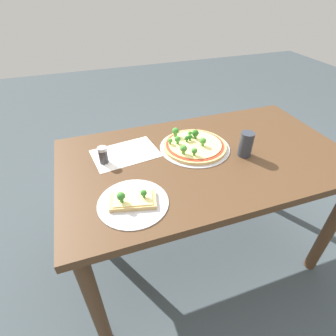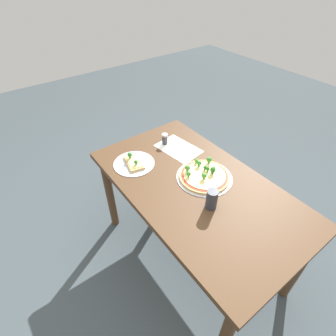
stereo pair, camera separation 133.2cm
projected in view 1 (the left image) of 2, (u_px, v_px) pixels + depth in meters
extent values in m
plane|color=#3D474C|center=(196.00, 251.00, 1.65)|extent=(8.00, 8.00, 0.00)
cube|color=#4C331E|center=(205.00, 159.00, 1.22)|extent=(1.32, 0.75, 0.04)
cylinder|color=#4C331E|center=(95.00, 304.00, 1.05)|extent=(0.06, 0.06, 0.69)
cylinder|color=#4C331E|center=(330.00, 227.00, 1.36)|extent=(0.06, 0.06, 0.69)
cylinder|color=#4C331E|center=(82.00, 200.00, 1.52)|extent=(0.06, 0.06, 0.69)
cylinder|color=#4C331E|center=(259.00, 161.00, 1.83)|extent=(0.06, 0.06, 0.69)
cylinder|color=#B7B7BC|center=(195.00, 147.00, 1.26)|extent=(0.34, 0.34, 0.00)
cylinder|color=tan|center=(195.00, 146.00, 1.26)|extent=(0.30, 0.30, 0.01)
cylinder|color=#B73823|center=(195.00, 144.00, 1.25)|extent=(0.28, 0.28, 0.00)
cylinder|color=#EFD684|center=(195.00, 144.00, 1.25)|extent=(0.25, 0.25, 0.00)
sphere|color=#479338|center=(203.00, 141.00, 1.22)|extent=(0.03, 0.03, 0.03)
cylinder|color=#51973E|center=(203.00, 144.00, 1.23)|extent=(0.01, 0.01, 0.01)
sphere|color=#479338|center=(184.00, 148.00, 1.16)|extent=(0.03, 0.03, 0.03)
cylinder|color=#51973E|center=(183.00, 152.00, 1.18)|extent=(0.01, 0.01, 0.01)
sphere|color=#3D8933|center=(178.00, 139.00, 1.23)|extent=(0.03, 0.03, 0.03)
cylinder|color=#488E3A|center=(178.00, 143.00, 1.24)|extent=(0.01, 0.01, 0.01)
sphere|color=#479338|center=(170.00, 141.00, 1.23)|extent=(0.02, 0.02, 0.02)
cylinder|color=#51973E|center=(170.00, 143.00, 1.24)|extent=(0.01, 0.01, 0.01)
sphere|color=#479338|center=(194.00, 151.00, 1.16)|extent=(0.03, 0.03, 0.03)
cylinder|color=#51973E|center=(194.00, 154.00, 1.17)|extent=(0.01, 0.01, 0.01)
sphere|color=#286B23|center=(195.00, 133.00, 1.27)|extent=(0.03, 0.03, 0.03)
cylinder|color=#37742D|center=(195.00, 137.00, 1.28)|extent=(0.02, 0.02, 0.02)
sphere|color=#479338|center=(190.00, 133.00, 1.29)|extent=(0.02, 0.02, 0.02)
cylinder|color=#51973E|center=(190.00, 135.00, 1.30)|extent=(0.01, 0.01, 0.01)
sphere|color=#286B23|center=(190.00, 137.00, 1.26)|extent=(0.02, 0.02, 0.02)
cylinder|color=#37742D|center=(190.00, 139.00, 1.27)|extent=(0.01, 0.01, 0.01)
sphere|color=#286B23|center=(187.00, 138.00, 1.25)|extent=(0.02, 0.02, 0.02)
cylinder|color=#37742D|center=(187.00, 141.00, 1.26)|extent=(0.01, 0.01, 0.01)
sphere|color=#3D8933|center=(176.00, 131.00, 1.29)|extent=(0.03, 0.03, 0.03)
cylinder|color=#488E3A|center=(175.00, 135.00, 1.30)|extent=(0.02, 0.02, 0.02)
cylinder|color=#B7B7BC|center=(133.00, 203.00, 0.96)|extent=(0.26, 0.26, 0.00)
cube|color=tan|center=(133.00, 201.00, 0.96)|extent=(0.18, 0.13, 0.02)
cube|color=#EFD684|center=(133.00, 199.00, 0.95)|extent=(0.15, 0.11, 0.00)
sphere|color=#337A2D|center=(121.00, 196.00, 0.92)|extent=(0.03, 0.03, 0.03)
cylinder|color=#3F8136|center=(122.00, 200.00, 0.93)|extent=(0.01, 0.01, 0.01)
sphere|color=#337A2D|center=(144.00, 193.00, 0.94)|extent=(0.02, 0.02, 0.02)
cylinder|color=#3F8136|center=(144.00, 196.00, 0.95)|extent=(0.01, 0.01, 0.01)
cylinder|color=#2D333D|center=(246.00, 144.00, 1.18)|extent=(0.06, 0.06, 0.12)
cylinder|color=#333338|center=(103.00, 156.00, 1.15)|extent=(0.04, 0.04, 0.07)
cylinder|color=#B2B2B7|center=(102.00, 149.00, 1.12)|extent=(0.04, 0.04, 0.01)
cube|color=white|center=(125.00, 153.00, 1.22)|extent=(0.32, 0.24, 0.00)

